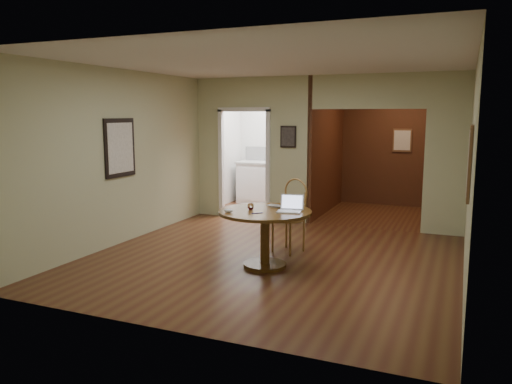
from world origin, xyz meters
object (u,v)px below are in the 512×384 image
at_px(dining_table, 265,225).
at_px(closed_laptop, 277,207).
at_px(open_laptop, 291,207).
at_px(chair, 291,211).

xyz_separation_m(dining_table, closed_laptop, (0.09, 0.23, 0.21)).
xyz_separation_m(open_laptop, closed_laptop, (-0.24, 0.15, -0.05)).
bearing_deg(open_laptop, chair, 98.00).
height_order(dining_table, chair, chair).
relative_size(dining_table, open_laptop, 3.66).
distance_m(dining_table, open_laptop, 0.42).
height_order(dining_table, open_laptop, open_laptop).
bearing_deg(dining_table, open_laptop, 13.26).
xyz_separation_m(dining_table, chair, (0.06, 0.89, 0.03)).
height_order(chair, open_laptop, chair).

